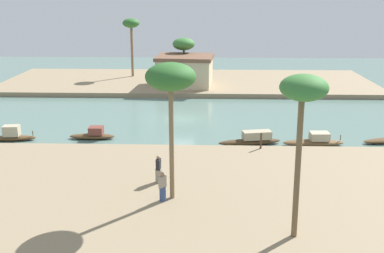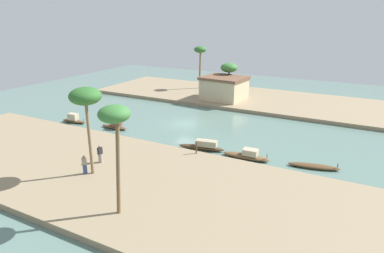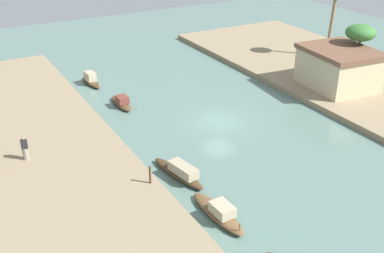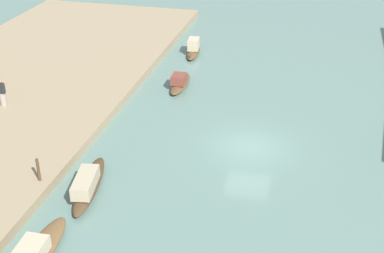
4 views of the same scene
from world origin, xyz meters
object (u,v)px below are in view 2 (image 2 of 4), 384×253
Objects in this scene: sampan_with_red_awning at (247,155)px; palm_tree_left_near at (85,98)px; palm_tree_right_tall at (200,52)px; mooring_post at (196,148)px; sampan_downstream_large at (74,119)px; sampan_midstream at (203,146)px; person_by_mooring at (100,155)px; sampan_foreground at (115,126)px; sampan_open_hull at (314,166)px; palm_tree_left_far at (114,119)px; riverside_building at (224,88)px; palm_tree_right_short at (229,68)px; person_on_near_bank at (85,166)px.

palm_tree_left_near is (-10.30, -10.32, 6.80)m from sampan_with_red_awning.
mooring_post is at bearing -63.68° from palm_tree_right_tall.
sampan_downstream_large is 0.77× the size of sampan_with_red_awning.
person_by_mooring is at bearing -137.83° from sampan_midstream.
person_by_mooring is (6.30, -9.35, 0.87)m from sampan_foreground.
sampan_foreground is at bearing -139.01° from person_by_mooring.
sampan_with_red_awning is 32.29m from palm_tree_right_tall.
person_by_mooring is at bearing -78.33° from palm_tree_right_tall.
sampan_open_hull is at bearing -4.99° from sampan_downstream_large.
sampan_downstream_large is 0.77× the size of sampan_open_hull.
sampan_with_red_awning reaches higher than sampan_open_hull.
sampan_midstream is at bearing -5.55° from sampan_foreground.
person_by_mooring is at bearing -146.09° from sampan_with_red_awning.
palm_tree_left_near is 6.96m from palm_tree_left_far.
sampan_foreground is at bearing 174.10° from sampan_with_red_awning.
riverside_building is at bearing 116.54° from sampan_with_red_awning.
palm_tree_right_short is at bearing 114.33° from sampan_with_red_awning.
palm_tree_left_near is (13.63, -10.77, 6.72)m from sampan_downstream_large.
person_on_near_bank is 10.60m from mooring_post.
palm_tree_right_tall reaches higher than person_by_mooring.
sampan_midstream is 0.71× the size of riverside_building.
mooring_post is (6.80, 6.07, -0.12)m from person_by_mooring.
person_by_mooring is 30.91m from palm_tree_right_short.
person_on_near_bank is 0.22× the size of palm_tree_right_tall.
sampan_foreground is 25.58m from palm_tree_right_tall.
palm_tree_left_far is 1.08× the size of riverside_building.
palm_tree_right_tall is (5.64, 25.31, 6.59)m from sampan_downstream_large.
sampan_foreground is at bearing -0.16° from sampan_downstream_large.
palm_tree_left_near is at bearing -137.34° from sampan_with_red_awning.
palm_tree_left_near is (0.49, 0.39, 5.92)m from person_on_near_bank.
palm_tree_left_far is at bearing -136.62° from sampan_open_hull.
sampan_with_red_awning is at bearing -63.27° from palm_tree_right_short.
sampan_downstream_large is 0.52× the size of riverside_building.
palm_tree_left_far is (6.96, -5.57, 6.00)m from person_by_mooring.
sampan_with_red_awning is 2.84× the size of person_on_near_bank.
person_by_mooring is at bearing -40.36° from sampan_downstream_large.
sampan_downstream_large is at bearing 91.97° from person_on_near_bank.
sampan_foreground is 0.48× the size of palm_tree_left_far.
mooring_post is (6.33, 8.50, -0.14)m from person_on_near_bank.
palm_tree_right_tall is (-13.83, 27.97, 5.94)m from mooring_post.
palm_tree_left_far reaches higher than sampan_downstream_large.
person_on_near_bank is 0.31× the size of palm_tree_right_short.
mooring_post is 0.17× the size of riverside_building.
palm_tree_right_tall is at bearing 109.45° from palm_tree_left_far.
sampan_midstream is 20.84m from riverside_building.
palm_tree_right_short is (-6.96, 36.23, -2.10)m from palm_tree_left_far.
palm_tree_right_short reaches higher than sampan_downstream_large.
mooring_post is 0.16× the size of palm_tree_left_near.
palm_tree_left_far is 34.73m from riverside_building.
sampan_foreground is 15.14m from palm_tree_left_near.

